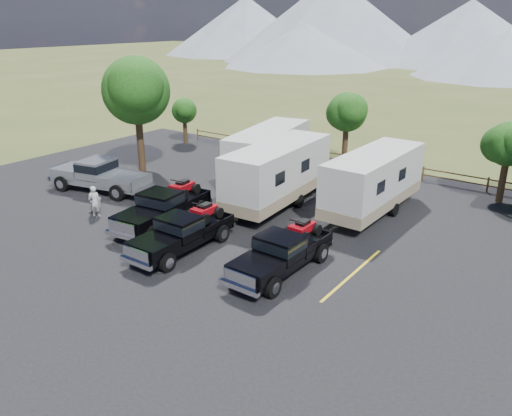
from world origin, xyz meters
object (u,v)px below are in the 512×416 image
Objects in this scene: tree_big_nw at (136,90)px; trailer_center at (278,174)px; rig_right at (283,251)px; trailer_right at (373,182)px; person_b at (94,200)px; person_a at (95,201)px; trailer_left at (268,155)px; pickup_silver at (100,175)px; rig_center at (183,231)px; rig_left at (164,207)px.

tree_big_nw is 11.96m from trailer_center.
trailer_center is (-4.64, 6.54, 0.91)m from rig_right.
person_b is (-12.21, -8.97, -0.99)m from trailer_right.
person_a is at bearing -71.78° from person_b.
trailer_left reaches higher than person_b.
trailer_right is 15.18m from person_b.
trailer_left reaches higher than person_a.
trailer_right is (4.87, 2.01, -0.07)m from trailer_center.
person_b is (-4.44, -10.20, -1.05)m from trailer_left.
pickup_silver is 4.33m from person_a.
trailer_left reaches higher than trailer_right.
trailer_right is (16.23, 1.99, -3.79)m from tree_big_nw.
rig_center is 4.91m from rig_right.
trailer_center is at bearing 4.92° from person_b.
rig_right is at bearing 153.67° from person_a.
trailer_right is at bearing -2.26° from person_b.
pickup_silver is (-10.21, -4.39, -0.81)m from trailer_center.
tree_big_nw is at bearing -170.12° from trailer_left.
rig_right is at bearing -63.29° from trailer_left.
rig_center is 7.53m from trailer_center.
trailer_center is at bearing -59.09° from trailer_left.
rig_right is at bearing 69.42° from pickup_silver.
rig_right reaches higher than person_b.
rig_left is 4.39m from person_b.
tree_big_nw reaches higher than rig_center.
person_a is at bearing -122.08° from trailer_left.
rig_right is 8.59m from trailer_right.
rig_left is at bearing 150.14° from rig_center.
pickup_silver is at bearing -160.50° from trailer_center.
trailer_right is 1.41× the size of pickup_silver.
tree_big_nw is at bearing -171.96° from trailer_right.
tree_big_nw is 0.77× the size of trailer_center.
rig_right is at bearing 9.97° from rig_center.
trailer_right reaches higher than rig_right.
tree_big_nw is at bearing 158.35° from rig_right.
rig_left is 0.92× the size of pickup_silver.
trailer_right is (7.76, -1.23, -0.06)m from trailer_left.
trailer_center reaches higher than person_b.
trailer_center is (11.36, -0.02, -3.72)m from tree_big_nw.
trailer_center reaches higher than trailer_right.
trailer_center is at bearing -0.10° from tree_big_nw.
trailer_left is (-7.54, 9.77, 0.90)m from rig_right.
rig_right is at bearing -12.06° from rig_left.
person_a is at bearing -167.41° from rig_left.
rig_center is at bearing -35.94° from rig_left.
trailer_left is at bearing 128.09° from trailer_center.
rig_left is at bearing 169.89° from person_a.
rig_right is at bearing -58.38° from trailer_center.
trailer_right is at bearing 18.65° from trailer_center.
trailer_center reaches higher than pickup_silver.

